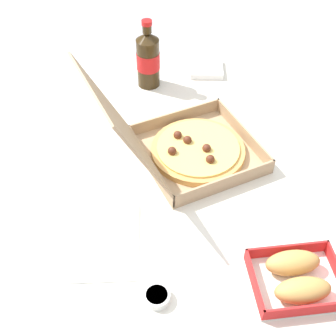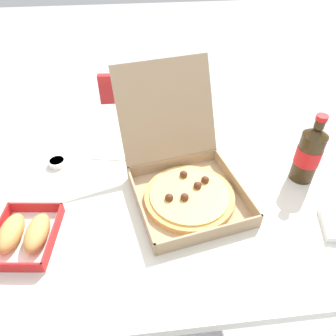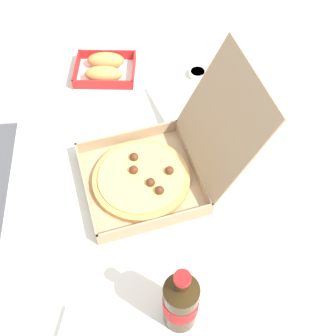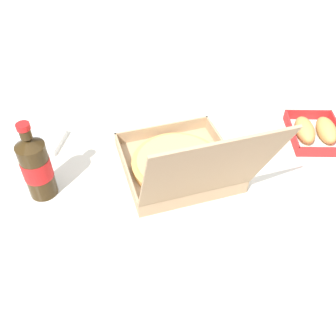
# 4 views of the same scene
# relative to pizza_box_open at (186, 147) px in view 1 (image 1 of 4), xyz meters

# --- Properties ---
(ground_plane) EXTENTS (10.00, 10.00, 0.00)m
(ground_plane) POSITION_rel_pizza_box_open_xyz_m (-0.01, 0.08, -0.80)
(ground_plane) COLOR #B2B2B7
(dining_table) EXTENTS (1.12, 0.93, 0.76)m
(dining_table) POSITION_rel_pizza_box_open_xyz_m (-0.01, 0.08, -0.13)
(dining_table) COLOR silver
(dining_table) RESTS_ON ground_plane
(pizza_box_open) EXTENTS (0.38, 0.48, 0.31)m
(pizza_box_open) POSITION_rel_pizza_box_open_xyz_m (0.00, 0.00, 0.00)
(pizza_box_open) COLOR tan
(pizza_box_open) RESTS_ON dining_table
(bread_side_box) EXTENTS (0.17, 0.21, 0.06)m
(bread_side_box) POSITION_rel_pizza_box_open_xyz_m (-0.43, -0.13, -0.02)
(bread_side_box) COLOR white
(bread_side_box) RESTS_ON dining_table
(cola_bottle) EXTENTS (0.07, 0.07, 0.22)m
(cola_bottle) POSITION_rel_pizza_box_open_xyz_m (0.37, 0.02, 0.05)
(cola_bottle) COLOR #33230F
(cola_bottle) RESTS_ON dining_table
(paper_menu) EXTENTS (0.24, 0.19, 0.00)m
(paper_menu) POSITION_rel_pizza_box_open_xyz_m (-0.23, 0.25, -0.04)
(paper_menu) COLOR white
(paper_menu) RESTS_ON dining_table
(napkin_pile) EXTENTS (0.13, 0.13, 0.02)m
(napkin_pile) POSITION_rel_pizza_box_open_xyz_m (0.40, -0.18, -0.04)
(napkin_pile) COLOR white
(napkin_pile) RESTS_ON dining_table
(dipping_sauce_cup) EXTENTS (0.06, 0.06, 0.02)m
(dipping_sauce_cup) POSITION_rel_pizza_box_open_xyz_m (-0.39, 0.17, -0.03)
(dipping_sauce_cup) COLOR white
(dipping_sauce_cup) RESTS_ON dining_table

